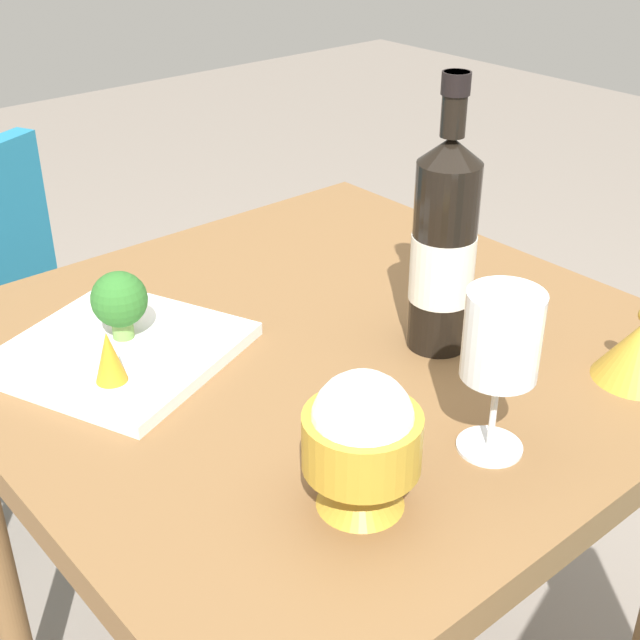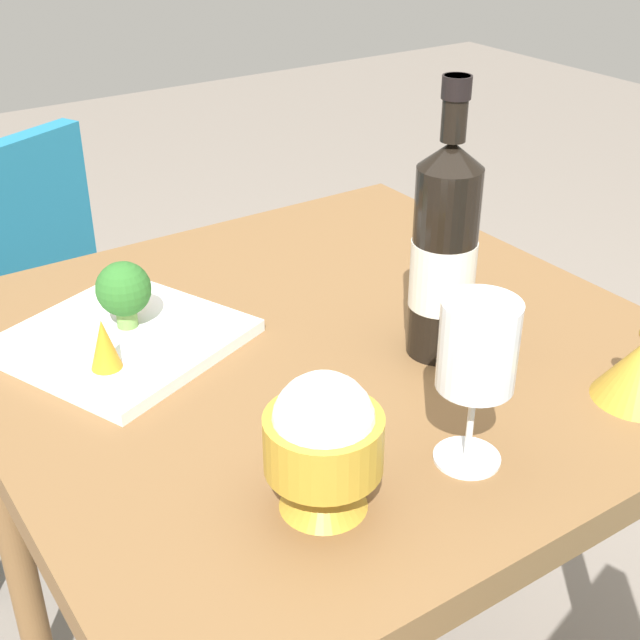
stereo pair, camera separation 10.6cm
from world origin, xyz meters
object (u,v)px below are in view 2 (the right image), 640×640
rice_bowl (324,441)px  broccoli_floret (124,290)px  wine_bottle (444,252)px  carrot_garnish_left (129,287)px  serving_plate (123,339)px  carrot_garnish_right (104,344)px  wine_glass (478,350)px

rice_bowl → broccoli_floret: 0.40m
wine_bottle → carrot_garnish_left: bearing=-137.1°
rice_bowl → wine_bottle: bearing=119.7°
wine_bottle → serving_plate: (-0.23, -0.31, -0.12)m
rice_bowl → carrot_garnish_right: bearing=-165.1°
wine_glass → carrot_garnish_left: bearing=-161.5°
wine_glass → serving_plate: (-0.41, -0.20, -0.12)m
wine_bottle → carrot_garnish_right: wine_bottle is taller
wine_bottle → carrot_garnish_right: (-0.16, -0.36, -0.09)m
wine_glass → serving_plate: size_ratio=0.55×
rice_bowl → serving_plate: bearing=-174.1°
serving_plate → carrot_garnish_left: size_ratio=6.44×
serving_plate → carrot_garnish_left: bearing=148.4°
wine_glass → carrot_garnish_left: 0.51m
wine_glass → carrot_garnish_right: (-0.34, -0.24, -0.08)m
rice_bowl → serving_plate: rice_bowl is taller
wine_bottle → carrot_garnish_right: bearing=-114.5°
wine_glass → carrot_garnish_left: wine_glass is taller
serving_plate → carrot_garnish_right: size_ratio=5.25×
rice_bowl → carrot_garnish_left: 0.45m
wine_bottle → wine_glass: bearing=-32.5°
wine_bottle → carrot_garnish_right: 0.40m
rice_bowl → carrot_garnish_left: bearing=180.0°
carrot_garnish_left → carrot_garnish_right: bearing=-33.2°
wine_bottle → rice_bowl: (0.16, -0.27, -0.06)m
rice_bowl → wine_glass: bearing=81.3°
rice_bowl → carrot_garnish_left: rice_bowl is taller
carrot_garnish_left → serving_plate: bearing=-31.6°
carrot_garnish_left → carrot_garnish_right: size_ratio=0.81×
wine_bottle → broccoli_floret: (-0.24, -0.30, -0.07)m
carrot_garnish_left → carrot_garnish_right: (0.13, -0.09, 0.01)m
carrot_garnish_left → carrot_garnish_right: carrot_garnish_right is taller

